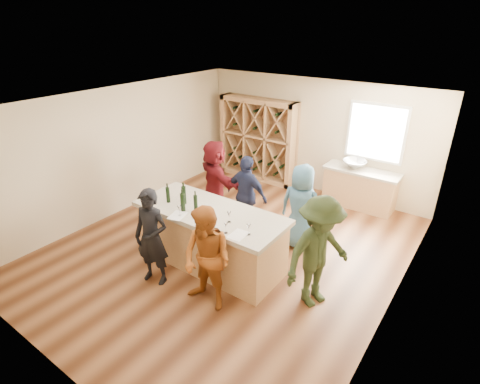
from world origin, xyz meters
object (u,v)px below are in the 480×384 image
Objects in this scene: wine_rack at (258,140)px; wine_bottle_a at (168,195)px; person_near_right at (207,259)px; person_far_left at (215,179)px; tasting_counter_base at (211,239)px; person_near_left at (152,238)px; person_far_mid at (247,195)px; wine_bottle_d at (183,202)px; person_far_right at (301,207)px; sink at (354,164)px; wine_bottle_e at (196,203)px; wine_bottle_c at (184,195)px; person_server at (319,253)px.

wine_bottle_a is (0.72, -4.04, 0.12)m from wine_rack.
person_far_left is at bearing 127.80° from person_near_right.
person_near_right is at bearing -52.70° from tasting_counter_base.
person_near_left is 2.26m from person_far_mid.
person_far_left reaches higher than person_far_mid.
person_far_mid reaches higher than wine_bottle_d.
tasting_counter_base is at bearing 50.24° from person_far_right.
wine_bottle_e is (-1.37, -3.92, 0.21)m from sink.
sink is 5.00m from person_near_left.
tasting_counter_base is at bearing 151.69° from person_far_left.
wine_bottle_c is 0.97m from person_near_left.
wine_bottle_c is 1.16× the size of wine_bottle_e.
wine_rack is 0.85× the size of tasting_counter_base.
person_near_left is 0.96× the size of person_far_left.
sink is 0.32× the size of person_near_left.
person_server reaches higher than tasting_counter_base.
sink is 2.35m from person_far_right.
wine_bottle_a is at bearing 124.85° from person_far_left.
person_far_mid is (-1.30, -2.48, -0.19)m from sink.
wine_rack is 4.29m from wine_bottle_d.
person_far_mid is at bearing 81.41° from wine_bottle_d.
person_near_left is at bearing -77.47° from wine_rack.
wine_bottle_d is 0.19× the size of person_near_right.
sink is 1.93× the size of wine_bottle_e.
wine_bottle_a is 0.61m from wine_bottle_e.
person_server is at bearing 7.31° from wine_bottle_e.
person_server is 3.33m from person_far_left.
person_server is 1.62m from person_far_right.
tasting_counter_base is 8.00× the size of wine_bottle_d.
wine_bottle_e is at bearing 40.01° from wine_bottle_d.
tasting_counter_base is at bearing 32.84° from wine_bottle_e.
person_near_left is (0.08, -0.88, -0.40)m from wine_bottle_c.
wine_rack reaches higher than person_far_left.
person_far_right is at bearing 82.56° from person_near_right.
person_near_right is 1.02× the size of person_far_mid.
person_near_left reaches higher than tasting_counter_base.
person_far_mid is at bearing 68.48° from person_near_left.
person_server reaches higher than wine_bottle_c.
person_far_left reaches higher than person_near_left.
sink is 1.67× the size of wine_bottle_d.
wine_rack reaches higher than wine_bottle_c.
person_near_right is (1.47, -0.69, -0.38)m from wine_bottle_a.
wine_bottle_d is at bearing 151.02° from person_near_right.
person_server is at bearing -178.12° from person_far_left.
person_far_mid is at bearing -117.66° from sink.
person_far_mid is 0.94× the size of person_far_left.
person_near_left is 1.00× the size of person_far_right.
wine_rack is 4.21m from wine_bottle_e.
wine_bottle_d is 2.39m from person_server.
person_far_left is (-0.89, 1.61, -0.34)m from wine_bottle_e.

